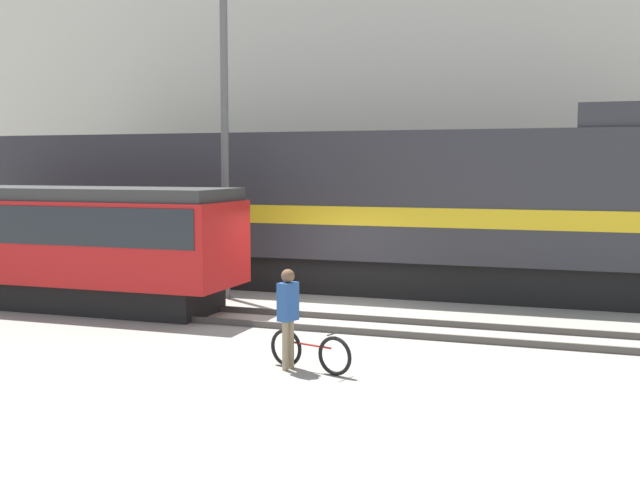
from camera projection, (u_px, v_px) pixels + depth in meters
The scene contains 9 objects.
ground_plane at pixel (315, 312), 19.38m from camera, with size 120.00×120.00×0.00m, color gray.
track_near at pixel (294, 320), 18.05m from camera, with size 60.00×1.50×0.14m.
track_far at pixel (359, 287), 22.87m from camera, with size 60.00×1.50×0.14m.
building_backdrop at pixel (424, 87), 30.09m from camera, with size 45.94×6.00×12.90m.
freight_locomotive at pixel (321, 207), 23.04m from camera, with size 20.35×3.04×5.04m.
streetcar at pixel (57, 239), 20.01m from camera, with size 9.43×2.54×3.00m.
bicycle at pixel (310, 351), 13.84m from camera, with size 1.67×0.63×0.74m.
person at pixel (288, 308), 13.87m from camera, with size 0.31×0.41×1.76m.
utility_pole_left at pixel (225, 150), 21.07m from camera, with size 0.20×0.20×7.88m.
Camera 1 is at (6.51, -17.99, 3.56)m, focal length 45.00 mm.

